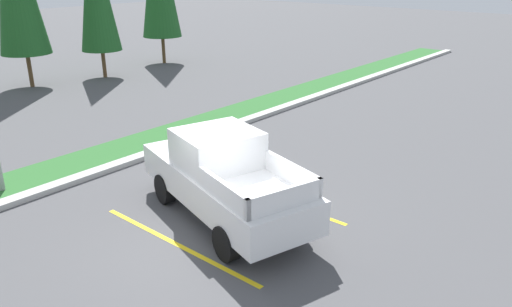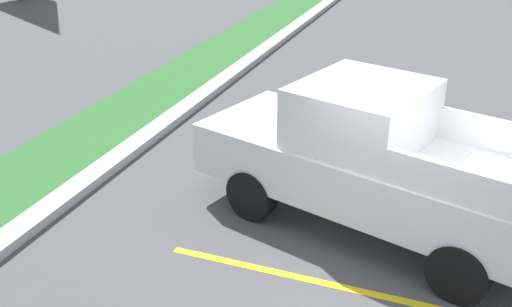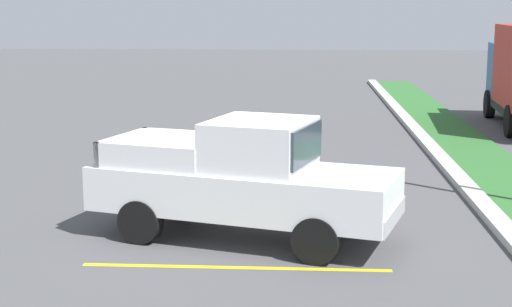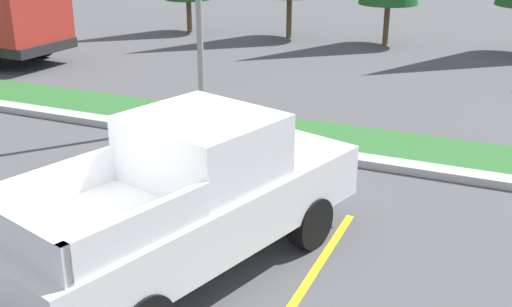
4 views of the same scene
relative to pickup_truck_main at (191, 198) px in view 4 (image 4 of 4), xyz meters
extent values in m
plane|color=#4C4C4F|center=(-0.78, -0.43, -1.04)|extent=(120.00, 120.00, 0.00)
cube|color=yellow|center=(-1.56, -0.05, -1.04)|extent=(0.12, 4.80, 0.01)
cube|color=yellow|center=(1.54, -0.05, -1.04)|extent=(0.12, 4.80, 0.01)
cube|color=#B2B2AD|center=(-0.78, 4.57, -0.97)|extent=(56.00, 0.40, 0.15)
cube|color=#2D662D|center=(-0.78, 5.67, -1.01)|extent=(56.00, 1.80, 0.06)
cylinder|color=black|center=(-0.38, 1.68, -0.66)|extent=(0.49, 0.81, 0.76)
cylinder|color=black|center=(1.25, 1.19, -0.66)|extent=(0.49, 0.81, 0.76)
cylinder|color=black|center=(-1.27, -1.29, -0.66)|extent=(0.49, 0.81, 0.76)
cube|color=white|center=(-0.01, -0.05, -0.16)|extent=(3.32, 5.53, 0.76)
cube|color=white|center=(0.07, 0.24, 0.64)|extent=(2.15, 2.04, 0.84)
cube|color=#2D3842|center=(0.31, 1.02, 0.69)|extent=(1.57, 0.52, 0.63)
cube|color=white|center=(-1.25, -1.19, 0.44)|extent=(0.64, 1.85, 0.44)
cube|color=white|center=(0.38, -1.68, 0.44)|extent=(0.64, 1.85, 0.44)
cube|color=white|center=(-0.69, -2.30, 0.44)|extent=(1.75, 0.61, 0.44)
cube|color=silver|center=(0.72, 2.39, -0.40)|extent=(1.77, 0.67, 0.28)
cylinder|color=black|center=(-10.99, 9.56, -0.54)|extent=(1.02, 0.38, 1.00)
cylinder|color=brown|center=(-8.80, 15.65, -0.40)|extent=(0.20, 0.20, 1.29)
cylinder|color=brown|center=(-4.70, 16.06, -0.26)|extent=(0.20, 0.20, 1.55)
cylinder|color=brown|center=(-1.03, 16.23, -0.31)|extent=(0.20, 0.20, 1.46)
camera|label=1|loc=(-7.52, -7.32, 4.62)|focal=34.61mm
camera|label=2|loc=(-7.57, -1.09, 3.63)|focal=42.13mm
camera|label=3|loc=(12.92, 0.97, 2.92)|focal=54.33mm
camera|label=4|loc=(3.70, -6.38, 3.45)|focal=43.85mm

